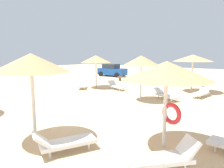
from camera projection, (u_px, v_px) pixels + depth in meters
The scene contains 15 objects.
ground_plane at pixel (75, 114), 10.29m from camera, with size 80.00×80.00×0.00m, color #DBBA8C.
parasol_0 at pixel (96, 59), 18.32m from camera, with size 2.76×2.76×2.94m.
parasol_1 at pixel (167, 71), 6.28m from camera, with size 2.77×2.77×2.80m.
parasol_2 at pixel (141, 61), 13.08m from camera, with size 2.37×2.37×2.95m.
parasol_3 at pixel (193, 58), 16.12m from camera, with size 3.13×3.13×3.00m.
parasol_5 at pixel (31, 63), 6.88m from camera, with size 2.63×2.63×3.05m.
lounger_0 at pixel (82, 85), 17.96m from camera, with size 1.72×1.79×0.81m.
lounger_1 at pixel (165, 157), 5.29m from camera, with size 1.68×1.83×0.80m.
lounger_2 at pixel (166, 95), 13.56m from camera, with size 1.99×1.35×0.72m.
lounger_3 at pixel (201, 93), 14.34m from camera, with size 0.85×1.97×0.66m.
lounger_5 at pixel (64, 142), 6.22m from camera, with size 1.36×1.98×0.73m.
lounger_6 at pixel (116, 86), 17.37m from camera, with size 1.98×1.12×0.74m.
bench_0 at pixel (172, 80), 20.87m from camera, with size 1.55×0.66×0.49m.
bench_1 at pixel (124, 78), 22.99m from camera, with size 1.54×0.61×0.49m.
parked_car at pixel (112, 70), 28.11m from camera, with size 4.10×2.19×1.72m.
Camera 1 is at (7.71, -6.58, 2.99)m, focal length 32.27 mm.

